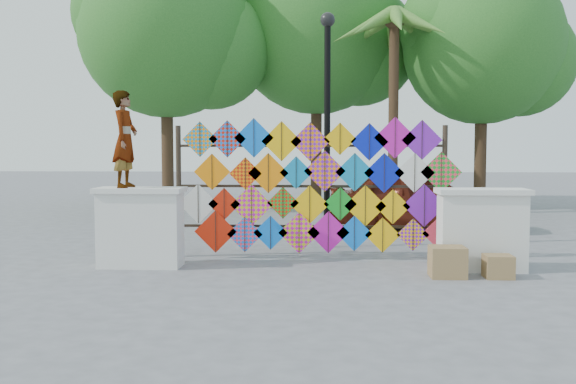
% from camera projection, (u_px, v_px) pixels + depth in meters
% --- Properties ---
extents(ground, '(80.00, 80.00, 0.00)m').
position_uv_depth(ground, '(309.00, 266.00, 10.39)').
color(ground, gray).
rests_on(ground, ground).
extents(parapet_left, '(1.40, 0.65, 1.28)m').
position_uv_depth(parapet_left, '(141.00, 227.00, 10.29)').
color(parapet_left, silver).
rests_on(parapet_left, ground).
extents(parapet_right, '(1.40, 0.65, 1.28)m').
position_uv_depth(parapet_right, '(482.00, 229.00, 9.99)').
color(parapet_right, silver).
rests_on(parapet_right, ground).
extents(kite_rack, '(4.95, 0.24, 2.44)m').
position_uv_depth(kite_rack, '(316.00, 188.00, 11.01)').
color(kite_rack, black).
rests_on(kite_rack, ground).
extents(tree_west, '(5.85, 5.20, 8.01)m').
position_uv_depth(tree_west, '(169.00, 32.00, 19.24)').
color(tree_west, '#3F261B').
rests_on(tree_west, ground).
extents(tree_mid, '(6.30, 5.60, 8.61)m').
position_uv_depth(tree_mid, '(320.00, 29.00, 20.96)').
color(tree_mid, '#3F261B').
rests_on(tree_mid, ground).
extents(tree_east, '(5.40, 4.80, 7.42)m').
position_uv_depth(tree_east, '(485.00, 45.00, 19.25)').
color(tree_east, '#3F261B').
rests_on(tree_east, ground).
extents(palm_tree, '(3.62, 3.62, 5.83)m').
position_uv_depth(palm_tree, '(394.00, 39.00, 17.89)').
color(palm_tree, '#3F261B').
rests_on(palm_tree, ground).
extents(vendor_woman, '(0.41, 0.59, 1.54)m').
position_uv_depth(vendor_woman, '(125.00, 139.00, 10.20)').
color(vendor_woman, '#99999E').
rests_on(vendor_woman, parapet_left).
extents(sedan, '(4.33, 1.91, 1.45)m').
position_uv_depth(sedan, '(419.00, 199.00, 14.82)').
color(sedan, '#50180D').
rests_on(sedan, ground).
extents(lamppost, '(0.28, 0.28, 4.46)m').
position_uv_depth(lamppost, '(327.00, 107.00, 12.17)').
color(lamppost, black).
rests_on(lamppost, ground).
extents(cardboard_box_near, '(0.51, 0.46, 0.46)m').
position_uv_depth(cardboard_box_near, '(447.00, 262.00, 9.49)').
color(cardboard_box_near, '#9C754B').
rests_on(cardboard_box_near, ground).
extents(cardboard_box_far, '(0.40, 0.37, 0.34)m').
position_uv_depth(cardboard_box_far, '(498.00, 266.00, 9.44)').
color(cardboard_box_far, '#9C754B').
rests_on(cardboard_box_far, ground).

